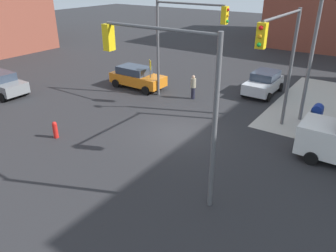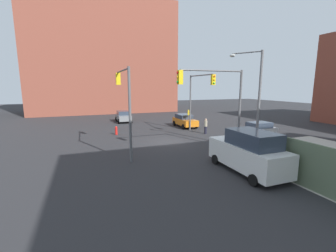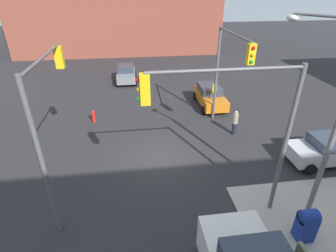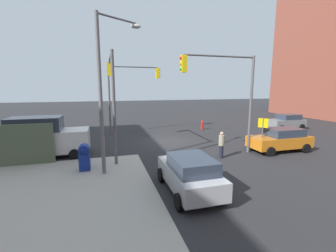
% 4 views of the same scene
% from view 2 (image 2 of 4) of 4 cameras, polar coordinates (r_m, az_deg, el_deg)
% --- Properties ---
extents(ground_plane, '(120.00, 120.00, 0.00)m').
position_cam_2_polar(ground_plane, '(21.50, 0.11, -4.02)').
color(ground_plane, '#28282B').
extents(sidewalk_corner, '(12.00, 12.00, 0.01)m').
position_cam_2_polar(sidewalk_corner, '(20.18, 35.55, -6.84)').
color(sidewalk_corner, '#ADA89E').
rests_on(sidewalk_corner, ground).
extents(building_brick_west, '(16.00, 28.00, 21.73)m').
position_cam_2_polar(building_brick_west, '(52.01, -16.14, 15.85)').
color(building_brick_west, brown).
rests_on(building_brick_west, ground).
extents(traffic_signal_nw_corner, '(5.20, 0.36, 6.50)m').
position_cam_2_polar(traffic_signal_nw_corner, '(25.05, 7.77, 8.55)').
color(traffic_signal_nw_corner, '#59595B').
rests_on(traffic_signal_nw_corner, ground).
extents(traffic_signal_se_corner, '(5.07, 0.36, 6.50)m').
position_cam_2_polar(traffic_signal_se_corner, '(17.17, -11.01, 7.82)').
color(traffic_signal_se_corner, '#59595B').
rests_on(traffic_signal_se_corner, ground).
extents(traffic_signal_ne_corner, '(0.36, 5.69, 6.50)m').
position_cam_2_polar(traffic_signal_ne_corner, '(17.90, 12.41, 7.97)').
color(traffic_signal_ne_corner, '#59595B').
rests_on(traffic_signal_ne_corner, ground).
extents(street_lamp_corner, '(2.41, 1.56, 8.00)m').
position_cam_2_polar(street_lamp_corner, '(19.59, 21.19, 7.86)').
color(street_lamp_corner, slate).
rests_on(street_lamp_corner, ground).
extents(warning_sign_two_way, '(0.48, 0.48, 2.40)m').
position_cam_2_polar(warning_sign_two_way, '(27.94, 5.26, 2.61)').
color(warning_sign_two_way, '#4C4C4C').
rests_on(warning_sign_two_way, ground).
extents(mailbox_blue, '(0.56, 0.64, 1.43)m').
position_cam_2_polar(mailbox_blue, '(18.74, 21.73, -4.44)').
color(mailbox_blue, navy).
rests_on(mailbox_blue, ground).
extents(fire_hydrant, '(0.26, 0.26, 0.94)m').
position_cam_2_polar(fire_hydrant, '(25.15, -13.01, -1.09)').
color(fire_hydrant, red).
rests_on(fire_hydrant, ground).
extents(sedan_gray, '(3.82, 2.02, 1.62)m').
position_cam_2_polar(sedan_gray, '(34.05, -11.28, 2.43)').
color(sedan_gray, slate).
rests_on(sedan_gray, ground).
extents(sedan_silver, '(2.02, 3.92, 1.62)m').
position_cam_2_polar(sedan_silver, '(24.67, 21.66, -0.91)').
color(sedan_silver, '#B7BABF').
rests_on(sedan_silver, ground).
extents(hatchback_orange, '(4.30, 2.02, 1.62)m').
position_cam_2_polar(hatchback_orange, '(29.38, 4.27, 1.42)').
color(hatchback_orange, orange).
rests_on(hatchback_orange, ground).
extents(van_white_delivery, '(5.40, 2.32, 2.62)m').
position_cam_2_polar(van_white_delivery, '(14.58, 19.71, -6.21)').
color(van_white_delivery, white).
rests_on(van_white_delivery, ground).
extents(pedestrian_crossing, '(0.36, 0.36, 1.71)m').
position_cam_2_polar(pedestrian_crossing, '(25.30, 9.54, 0.03)').
color(pedestrian_crossing, '#9E937A').
rests_on(pedestrian_crossing, ground).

